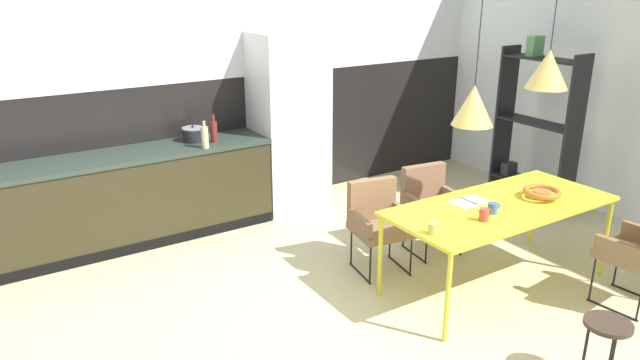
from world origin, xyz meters
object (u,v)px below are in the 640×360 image
(refrigerator_column, at_px, (289,122))
(fruit_bowl, at_px, (542,192))
(armchair_head_of_table, at_px, (377,216))
(pendant_lamp_over_table_near, at_px, (473,105))
(mug_glass_clear, at_px, (484,215))
(mug_white_ceramic, at_px, (434,228))
(mug_short_terracotta, at_px, (493,208))
(dining_table, at_px, (501,209))
(armchair_near_window, at_px, (429,199))
(bottle_vinegar_dark, at_px, (205,137))
(bottle_wine_green, at_px, (214,131))
(pendant_lamp_over_table_far, at_px, (548,69))
(cooking_pot, at_px, (193,134))
(side_stool, at_px, (607,329))
(open_shelf_unit, at_px, (535,123))
(open_book, at_px, (469,202))

(refrigerator_column, relative_size, fruit_bowl, 6.23)
(armchair_head_of_table, bearing_deg, pendant_lamp_over_table_near, 118.06)
(armchair_head_of_table, bearing_deg, mug_glass_clear, 114.98)
(mug_white_ceramic, xyz_separation_m, mug_short_terracotta, (0.67, 0.04, 0.00))
(dining_table, height_order, pendant_lamp_over_table_near, pendant_lamp_over_table_near)
(armchair_near_window, bearing_deg, dining_table, 96.47)
(mug_short_terracotta, height_order, bottle_vinegar_dark, bottle_vinegar_dark)
(refrigerator_column, height_order, mug_short_terracotta, refrigerator_column)
(bottle_wine_green, distance_m, pendant_lamp_over_table_far, 3.19)
(refrigerator_column, distance_m, bottle_vinegar_dark, 1.11)
(fruit_bowl, relative_size, pendant_lamp_over_table_near, 0.22)
(mug_short_terracotta, xyz_separation_m, cooking_pot, (-1.42, 2.72, 0.19))
(refrigerator_column, height_order, armchair_head_of_table, refrigerator_column)
(mug_short_terracotta, bearing_deg, fruit_bowl, 0.51)
(dining_table, distance_m, armchair_near_window, 0.88)
(armchair_near_window, xyz_separation_m, fruit_bowl, (0.38, -0.95, 0.28))
(mug_glass_clear, height_order, bottle_vinegar_dark, bottle_vinegar_dark)
(refrigerator_column, xyz_separation_m, dining_table, (0.55, -2.56, -0.28))
(side_stool, distance_m, pendant_lamp_over_table_far, 2.07)
(fruit_bowl, distance_m, pendant_lamp_over_table_far, 1.02)
(mug_glass_clear, xyz_separation_m, side_stool, (-0.04, -1.11, -0.39))
(armchair_near_window, bearing_deg, open_shelf_unit, -163.67)
(dining_table, xyz_separation_m, bottle_wine_green, (-1.47, 2.48, 0.32))
(dining_table, relative_size, side_stool, 4.24)
(mug_glass_clear, xyz_separation_m, cooking_pot, (-1.25, 2.79, 0.19))
(refrigerator_column, bearing_deg, armchair_head_of_table, -93.17)
(dining_table, bearing_deg, mug_white_ceramic, -171.07)
(open_book, xyz_separation_m, mug_glass_clear, (-0.18, -0.33, 0.04))
(dining_table, xyz_separation_m, open_shelf_unit, (1.83, 1.15, 0.24))
(bottle_vinegar_dark, relative_size, pendant_lamp_over_table_far, 0.22)
(bottle_vinegar_dark, height_order, pendant_lamp_over_table_near, pendant_lamp_over_table_near)
(mug_short_terracotta, xyz_separation_m, bottle_wine_green, (-1.25, 2.58, 0.23))
(armchair_head_of_table, bearing_deg, cooking_pot, -51.26)
(fruit_bowl, height_order, pendant_lamp_over_table_near, pendant_lamp_over_table_near)
(armchair_head_of_table, height_order, pendant_lamp_over_table_far, pendant_lamp_over_table_far)
(cooking_pot, bearing_deg, mug_white_ceramic, -74.64)
(refrigerator_column, distance_m, pendant_lamp_over_table_near, 2.61)
(fruit_bowl, height_order, cooking_pot, cooking_pot)
(armchair_head_of_table, distance_m, mug_short_terracotta, 1.05)
(fruit_bowl, relative_size, pendant_lamp_over_table_far, 0.25)
(pendant_lamp_over_table_near, bearing_deg, open_book, 34.97)
(armchair_head_of_table, bearing_deg, open_shelf_unit, -162.22)
(armchair_head_of_table, height_order, side_stool, armchair_head_of_table)
(dining_table, bearing_deg, fruit_bowl, -12.97)
(refrigerator_column, height_order, pendant_lamp_over_table_far, pendant_lamp_over_table_far)
(refrigerator_column, bearing_deg, open_book, -81.75)
(bottle_wine_green, xyz_separation_m, pendant_lamp_over_table_near, (1.07, -2.45, 0.58))
(pendant_lamp_over_table_near, relative_size, pendant_lamp_over_table_far, 1.16)
(mug_short_terracotta, bearing_deg, pendant_lamp_over_table_near, 144.32)
(open_book, bearing_deg, mug_glass_clear, -118.87)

